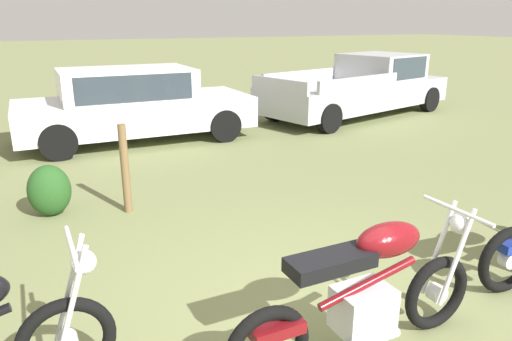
# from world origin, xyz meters

# --- Properties ---
(ground_plane) EXTENTS (120.00, 120.00, 0.00)m
(ground_plane) POSITION_xyz_m (0.00, 0.00, 0.00)
(ground_plane) COLOR olive
(motorcycle_maroon) EXTENTS (2.10, 0.64, 1.02)m
(motorcycle_maroon) POSITION_xyz_m (0.13, -0.25, 0.49)
(motorcycle_maroon) COLOR black
(motorcycle_maroon) RESTS_ON ground
(car_white) EXTENTS (4.50, 1.96, 1.43)m
(car_white) POSITION_xyz_m (0.06, 6.97, 0.80)
(car_white) COLOR silver
(car_white) RESTS_ON ground
(pickup_truck_silver) EXTENTS (5.64, 3.10, 1.49)m
(pickup_truck_silver) POSITION_xyz_m (5.93, 7.22, 0.75)
(pickup_truck_silver) COLOR #B2B5BA
(pickup_truck_silver) RESTS_ON ground
(fence_post_wooden) EXTENTS (0.10, 0.10, 1.13)m
(fence_post_wooden) POSITION_xyz_m (-0.83, 3.23, 0.57)
(fence_post_wooden) COLOR brown
(fence_post_wooden) RESTS_ON ground
(shrub_low) EXTENTS (0.51, 0.44, 0.65)m
(shrub_low) POSITION_xyz_m (-1.71, 3.54, 0.32)
(shrub_low) COLOR #234E1E
(shrub_low) RESTS_ON ground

